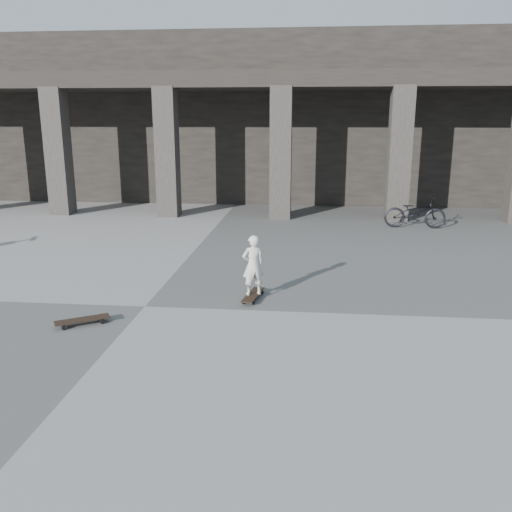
# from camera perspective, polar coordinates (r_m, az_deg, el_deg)

# --- Properties ---
(ground) EXTENTS (90.00, 90.00, 0.00)m
(ground) POSITION_cam_1_polar(r_m,az_deg,el_deg) (9.35, -11.62, -5.23)
(ground) COLOR #535250
(ground) RESTS_ON ground
(colonnade) EXTENTS (28.00, 8.82, 6.00)m
(colonnade) POSITION_cam_1_polar(r_m,az_deg,el_deg) (22.32, -1.27, 14.27)
(colonnade) COLOR black
(colonnade) RESTS_ON ground
(longboard) EXTENTS (0.34, 0.89, 0.09)m
(longboard) POSITION_cam_1_polar(r_m,az_deg,el_deg) (9.52, -0.31, -4.14)
(longboard) COLOR black
(longboard) RESTS_ON ground
(skateboard_spare) EXTENTS (0.80, 0.60, 0.10)m
(skateboard_spare) POSITION_cam_1_polar(r_m,az_deg,el_deg) (8.78, -17.80, -6.46)
(skateboard_spare) COLOR black
(skateboard_spare) RESTS_ON ground
(child) EXTENTS (0.45, 0.38, 1.06)m
(child) POSITION_cam_1_polar(r_m,az_deg,el_deg) (9.36, -0.31, -0.97)
(child) COLOR beige
(child) RESTS_ON longboard
(bicycle) EXTENTS (1.73, 0.66, 0.90)m
(bicycle) POSITION_cam_1_polar(r_m,az_deg,el_deg) (16.19, 16.39, 4.43)
(bicycle) COLOR black
(bicycle) RESTS_ON ground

